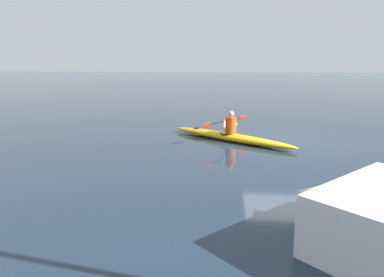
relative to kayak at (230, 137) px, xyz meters
name	(u,v)px	position (x,y,z in m)	size (l,w,h in m)	color
ground_plane	(282,141)	(-1.84, -0.22, -0.14)	(160.00, 160.00, 0.00)	#1E2D3D
kayak	(230,137)	(0.00, 0.00, 0.00)	(4.54, 3.41, 0.27)	#EAB214
kayaker	(230,124)	(-0.01, 0.01, 0.47)	(1.46, 2.07, 0.79)	#E04C14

